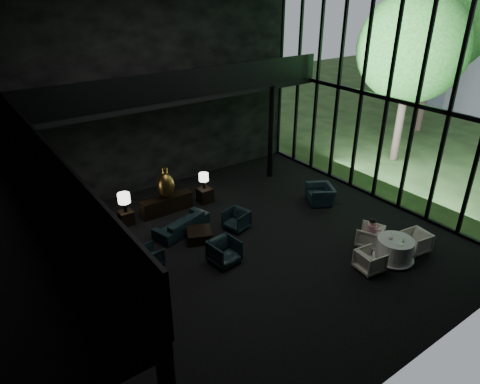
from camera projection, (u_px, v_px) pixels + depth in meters
floor at (233, 253)px, 13.77m from camera, size 14.00×12.00×0.02m
wall_back at (143, 93)px, 16.36m from camera, size 14.00×0.04×8.00m
wall_front at (423, 222)px, 7.63m from camera, size 14.00×0.04×8.00m
curtain_wall at (388, 98)px, 15.63m from camera, size 0.20×12.00×8.00m
mezzanine_back at (178, 95)px, 16.15m from camera, size 12.00×2.00×0.25m
railing_left at (39, 151)px, 9.11m from camera, size 0.06×12.00×1.00m
railing_back at (191, 83)px, 15.16m from camera, size 12.00×0.06×1.00m
column_nw at (15, 174)px, 14.41m from camera, size 0.24×0.24×4.00m
column_ne at (271, 133)px, 18.30m from camera, size 0.24×0.24×4.00m
tree_near at (412, 48)px, 18.65m from camera, size 4.80×4.80×7.65m
tree_far at (439, 21)px, 22.39m from camera, size 5.60×5.60×8.80m
console at (167, 204)px, 16.06m from camera, size 2.01×0.46×0.64m
bronze_urn at (166, 185)px, 15.66m from camera, size 0.64×0.64×1.20m
side_table_left at (126, 218)px, 15.28m from camera, size 0.47×0.47×0.52m
table_lamp_left at (124, 199)px, 14.91m from camera, size 0.43×0.43×0.72m
side_table_right at (205, 195)px, 16.82m from camera, size 0.53×0.53×0.58m
table_lamp_right at (204, 178)px, 16.53m from camera, size 0.37×0.37×0.63m
sofa at (181, 221)px, 14.78m from camera, size 2.14×1.16×0.80m
lounge_armchair_west at (150, 257)px, 13.04m from camera, size 0.64×0.68×0.62m
lounge_armchair_east at (236, 219)px, 14.94m from camera, size 0.88×0.92×0.78m
lounge_armchair_south at (224, 250)px, 13.09m from camera, size 1.01×0.96×0.95m
window_armchair at (320, 192)px, 16.68m from camera, size 1.13×1.29×0.95m
coffee_table at (199, 235)px, 14.39m from camera, size 1.08×1.08×0.36m
dining_table at (394, 251)px, 13.27m from camera, size 1.26×1.26×0.75m
dining_chair_north at (370, 235)px, 13.98m from camera, size 0.99×0.97×0.79m
dining_chair_east at (416, 241)px, 13.70m from camera, size 0.79×0.83×0.76m
dining_chair_west at (370, 260)px, 12.79m from camera, size 0.75×0.79×0.72m
child at (372, 227)px, 13.72m from camera, size 0.29×0.29×0.63m
plate_a at (401, 244)px, 12.87m from camera, size 0.26×0.26×0.01m
plate_b at (395, 233)px, 13.41m from camera, size 0.24×0.24×0.01m
saucer at (404, 239)px, 13.11m from camera, size 0.16×0.16×0.01m
coffee_cup at (403, 238)px, 13.08m from camera, size 0.09×0.09×0.05m
cereal_bowl at (391, 238)px, 13.12m from camera, size 0.15×0.15×0.08m
cream_pot at (403, 241)px, 12.94m from camera, size 0.08×0.08×0.08m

